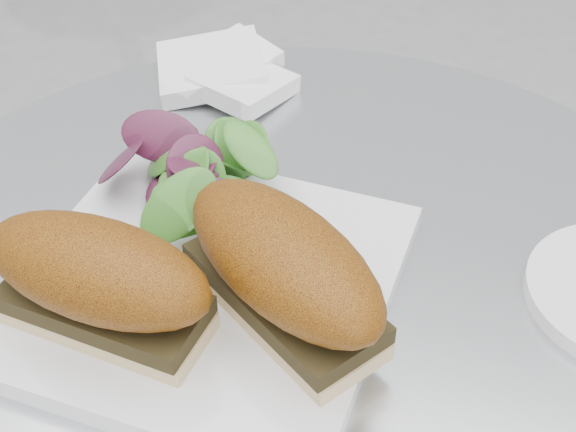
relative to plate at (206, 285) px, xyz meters
name	(u,v)px	position (x,y,z in m)	size (l,w,h in m)	color
plate	(206,285)	(0.00, 0.00, 0.00)	(0.26, 0.26, 0.02)	silver
sandwich_left	(99,279)	(-0.05, -0.06, 0.05)	(0.17, 0.09, 0.08)	tan
sandwich_right	(283,267)	(0.06, -0.02, 0.05)	(0.19, 0.17, 0.08)	tan
salad	(190,176)	(-0.04, 0.08, 0.03)	(0.13, 0.13, 0.05)	#438C2D
napkin	(227,80)	(-0.08, 0.27, 0.00)	(0.14, 0.14, 0.02)	white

